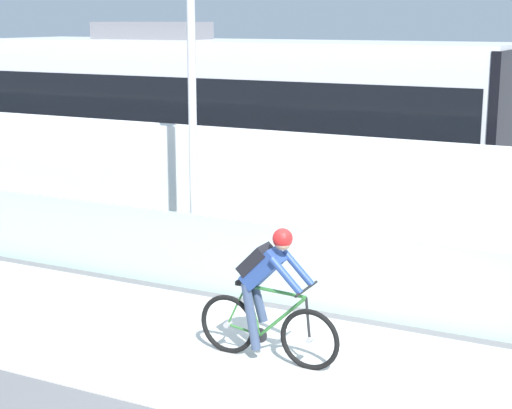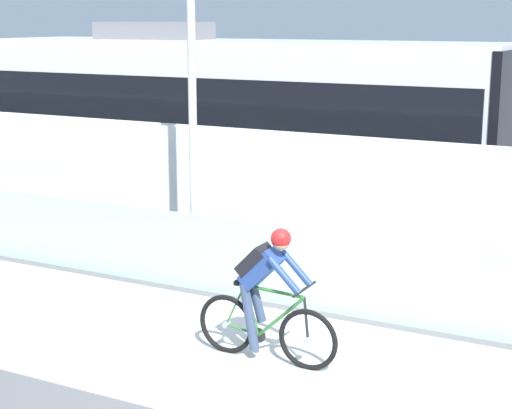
{
  "view_description": "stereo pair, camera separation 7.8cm",
  "coord_description": "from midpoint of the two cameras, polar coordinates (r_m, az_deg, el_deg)",
  "views": [
    {
      "loc": [
        3.59,
        -8.0,
        3.88
      ],
      "look_at": [
        -1.69,
        2.35,
        1.25
      ],
      "focal_mm": 57.77,
      "sensor_mm": 36.0,
      "label": 1
    },
    {
      "loc": [
        3.66,
        -7.96,
        3.88
      ],
      "look_at": [
        -1.69,
        2.35,
        1.25
      ],
      "focal_mm": 57.77,
      "sensor_mm": 36.0,
      "label": 2
    }
  ],
  "objects": [
    {
      "name": "tram",
      "position": [
        17.03,
        -1.31,
        6.05
      ],
      "size": [
        11.06,
        2.54,
        3.81
      ],
      "color": "silver",
      "rests_on": "ground"
    },
    {
      "name": "cyclist_on_bike",
      "position": [
        9.43,
        0.9,
        -6.31
      ],
      "size": [
        1.77,
        0.58,
        1.61
      ],
      "color": "black",
      "rests_on": "ground"
    },
    {
      "name": "ground_plane",
      "position": [
        9.59,
        2.78,
        -11.14
      ],
      "size": [
        200.0,
        200.0,
        0.0
      ],
      "primitive_type": "plane",
      "color": "slate"
    },
    {
      "name": "concrete_barrier_wall",
      "position": [
        12.51,
        9.84,
        -0.46
      ],
      "size": [
        32.0,
        0.36,
        2.13
      ],
      "primitive_type": "cube",
      "color": "white",
      "rests_on": "ground"
    },
    {
      "name": "bike_path_deck",
      "position": [
        9.59,
        2.78,
        -11.11
      ],
      "size": [
        32.0,
        3.2,
        0.01
      ],
      "primitive_type": "cube",
      "color": "beige",
      "rests_on": "ground"
    },
    {
      "name": "lamp_post_antenna",
      "position": [
        11.92,
        -4.28,
        9.89
      ],
      "size": [
        0.28,
        0.28,
        5.2
      ],
      "color": "gray",
      "rests_on": "ground"
    },
    {
      "name": "tram_rail_near",
      "position": [
        15.08,
        12.58,
        -2.45
      ],
      "size": [
        32.0,
        0.08,
        0.01
      ],
      "primitive_type": "cube",
      "color": "#595654",
      "rests_on": "ground"
    },
    {
      "name": "tram_rail_far",
      "position": [
        16.43,
        13.89,
        -1.27
      ],
      "size": [
        32.0,
        0.08,
        0.01
      ],
      "primitive_type": "cube",
      "color": "#595654",
      "rests_on": "ground"
    },
    {
      "name": "glass_parapet",
      "position": [
        10.99,
        6.86,
        -4.9
      ],
      "size": [
        32.0,
        0.05,
        1.13
      ],
      "primitive_type": "cube",
      "color": "#ADC6C1",
      "rests_on": "ground"
    }
  ]
}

